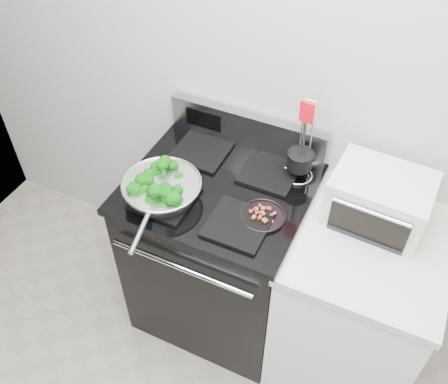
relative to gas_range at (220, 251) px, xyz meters
The scene contains 8 objects.
back_wall 0.97m from the gas_range, 48.22° to the left, with size 4.00×0.02×2.70m, color beige.
gas_range is the anchor object (origin of this frame).
counter 0.69m from the gas_range, ahead, with size 0.62×0.68×0.92m.
skillet 0.57m from the gas_range, 137.51° to the right, with size 0.34×0.53×0.07m.
broccoli_pile 0.59m from the gas_range, 138.02° to the right, with size 0.27×0.27×0.09m, color #043105, non-canonical shape.
bacon_plate 0.54m from the gas_range, 20.31° to the right, with size 0.19×0.19×0.04m.
utensil_holder 0.64m from the gas_range, 34.89° to the left, with size 0.13×0.13×0.40m.
toaster_oven 0.86m from the gas_range, 11.45° to the left, with size 0.40×0.31×0.22m.
Camera 1 is at (0.38, 0.02, 2.47)m, focal length 40.00 mm.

